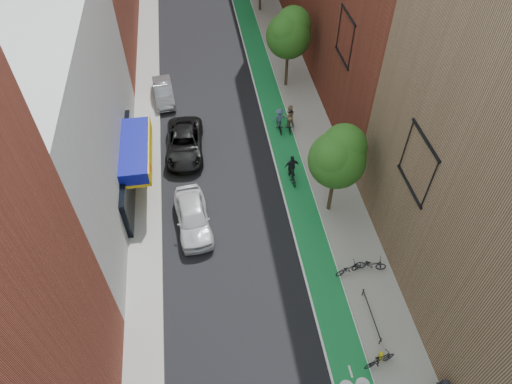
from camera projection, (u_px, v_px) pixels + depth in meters
name	position (u px, v px, depth m)	size (l,w,h in m)	color
ground	(269.00, 378.00, 22.06)	(160.00, 160.00, 0.00)	black
bike_lane	(263.00, 75.00, 39.92)	(2.00, 68.00, 0.01)	#157A38
sidewalk_left	(148.00, 84.00, 38.84)	(2.00, 68.00, 0.15)	gray
sidewalk_right	(291.00, 72.00, 40.13)	(3.00, 68.00, 0.15)	gray
building_left_white	(39.00, 122.00, 25.92)	(8.00, 20.00, 12.00)	silver
tree_near	(338.00, 156.00, 25.95)	(3.40, 3.36, 6.42)	#332619
tree_mid	(289.00, 32.00, 35.18)	(3.55, 3.53, 6.74)	#332619
parked_car_white	(193.00, 217.00, 27.85)	(1.98, 4.92, 1.68)	silver
parked_car_black	(184.00, 143.00, 32.58)	(2.57, 5.58, 1.55)	black
parked_car_silver	(164.00, 92.00, 36.96)	(1.47, 4.21, 1.39)	gray
cyclist_lane_near	(289.00, 119.00, 34.14)	(0.91, 1.60, 2.17)	black
cyclist_lane_mid	(292.00, 171.00, 30.65)	(1.02, 1.89, 2.06)	black
cyclist_lane_far	(279.00, 121.00, 34.19)	(1.03, 1.67, 1.91)	black
parked_bike_near	(371.00, 264.00, 25.80)	(0.60, 1.72, 0.91)	black
parked_bike_mid	(380.00, 360.00, 21.99)	(0.48, 1.70, 1.02)	black
parked_bike_far	(348.00, 269.00, 25.64)	(0.54, 1.55, 0.81)	black
fire_hydrant	(381.00, 356.00, 22.27)	(0.24, 0.24, 0.70)	yellow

